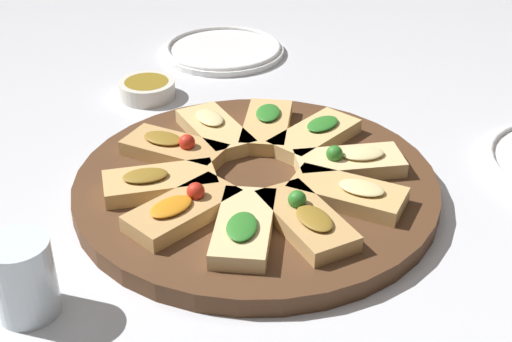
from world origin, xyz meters
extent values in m
plane|color=silver|center=(0.00, 0.00, 0.00)|extent=(3.00, 3.00, 0.00)
cylinder|color=#51331E|center=(0.00, 0.00, 0.01)|extent=(0.44, 0.44, 0.02)
cube|color=#E5C689|center=(0.02, -0.11, 0.03)|extent=(0.08, 0.14, 0.02)
ellipsoid|color=#2D7A28|center=(0.02, -0.13, 0.05)|extent=(0.04, 0.06, 0.01)
cube|color=tan|center=(0.08, -0.08, 0.03)|extent=(0.13, 0.13, 0.02)
ellipsoid|color=olive|center=(0.09, -0.10, 0.05)|extent=(0.06, 0.06, 0.01)
sphere|color=#2D7A28|center=(0.07, -0.07, 0.05)|extent=(0.02, 0.02, 0.02)
cube|color=tan|center=(0.11, -0.02, 0.03)|extent=(0.14, 0.08, 0.02)
ellipsoid|color=beige|center=(0.13, -0.02, 0.05)|extent=(0.06, 0.04, 0.01)
cube|color=#E5C689|center=(0.10, 0.05, 0.03)|extent=(0.14, 0.11, 0.02)
ellipsoid|color=beige|center=(0.12, 0.05, 0.05)|extent=(0.06, 0.05, 0.01)
sphere|color=#2D7A28|center=(0.09, 0.04, 0.05)|extent=(0.02, 0.02, 0.02)
cube|color=#DBB775|center=(0.05, 0.10, 0.03)|extent=(0.11, 0.14, 0.02)
ellipsoid|color=#2D7A28|center=(0.06, 0.12, 0.05)|extent=(0.05, 0.06, 0.01)
cube|color=tan|center=(-0.02, 0.11, 0.03)|extent=(0.08, 0.14, 0.02)
ellipsoid|color=#2D7A28|center=(-0.02, 0.13, 0.05)|extent=(0.04, 0.06, 0.01)
cube|color=#DBB775|center=(-0.08, 0.08, 0.03)|extent=(0.13, 0.13, 0.02)
ellipsoid|color=beige|center=(-0.09, 0.09, 0.05)|extent=(0.06, 0.06, 0.01)
cube|color=tan|center=(-0.11, 0.02, 0.03)|extent=(0.14, 0.08, 0.02)
ellipsoid|color=olive|center=(-0.13, 0.03, 0.05)|extent=(0.06, 0.04, 0.01)
sphere|color=red|center=(-0.09, 0.02, 0.05)|extent=(0.02, 0.02, 0.02)
cube|color=tan|center=(-0.10, -0.06, 0.03)|extent=(0.14, 0.11, 0.02)
ellipsoid|color=olive|center=(-0.11, -0.06, 0.05)|extent=(0.06, 0.05, 0.01)
cube|color=tan|center=(-0.05, -0.10, 0.03)|extent=(0.11, 0.14, 0.02)
ellipsoid|color=orange|center=(-0.06, -0.12, 0.05)|extent=(0.05, 0.06, 0.01)
sphere|color=red|center=(-0.05, -0.08, 0.05)|extent=(0.02, 0.02, 0.02)
cylinder|color=white|center=(-0.18, 0.42, 0.01)|extent=(0.21, 0.21, 0.01)
torus|color=white|center=(-0.18, 0.42, 0.01)|extent=(0.20, 0.20, 0.01)
cylinder|color=silver|center=(-0.16, -0.26, 0.04)|extent=(0.06, 0.06, 0.08)
cylinder|color=silver|center=(-0.24, 0.22, 0.01)|extent=(0.09, 0.09, 0.03)
cylinder|color=olive|center=(-0.24, 0.22, 0.02)|extent=(0.07, 0.07, 0.00)
camera|label=1|loc=(0.20, -0.70, 0.48)|focal=50.00mm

